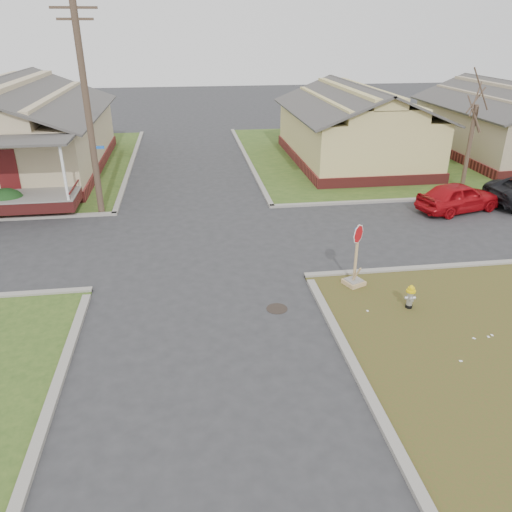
{
  "coord_description": "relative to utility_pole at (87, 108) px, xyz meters",
  "views": [
    {
      "loc": [
        -0.25,
        -13.27,
        7.8
      ],
      "look_at": [
        1.77,
        1.0,
        1.1
      ],
      "focal_mm": 35.0,
      "sensor_mm": 36.0,
      "label": 1
    }
  ],
  "objects": [
    {
      "name": "stop_sign",
      "position": [
        9.16,
        -8.3,
        -4.16
      ],
      "size": [
        0.6,
        0.59,
        2.12
      ],
      "rotation": [
        0.0,
        0.0,
        0.39
      ],
      "color": "tan",
      "rests_on": "ground"
    },
    {
      "name": "utility_pole",
      "position": [
        0.0,
        0.0,
        0.0
      ],
      "size": [
        1.8,
        0.28,
        9.0
      ],
      "color": "#49372A",
      "rests_on": "ground"
    },
    {
      "name": "side_house_yellow",
      "position": [
        14.2,
        7.6,
        -2.47
      ],
      "size": [
        7.6,
        11.6,
        4.7
      ],
      "color": "maroon",
      "rests_on": "ground"
    },
    {
      "name": "red_sedan",
      "position": [
        16.14,
        -1.97,
        -3.99
      ],
      "size": [
        4.24,
        2.56,
        1.35
      ],
      "primitive_type": "imported",
      "rotation": [
        0.0,
        0.0,
        1.83
      ],
      "color": "#AB0C13",
      "rests_on": "ground"
    },
    {
      "name": "manhole",
      "position": [
        6.4,
        -9.4,
        -4.66
      ],
      "size": [
        0.64,
        0.64,
        0.01
      ],
      "primitive_type": "cylinder",
      "color": "black",
      "rests_on": "ground"
    },
    {
      "name": "side_house_tan",
      "position": [
        24.2,
        7.6,
        -2.47
      ],
      "size": [
        7.6,
        11.6,
        4.7
      ],
      "color": "maroon",
      "rests_on": "ground"
    },
    {
      "name": "ground",
      "position": [
        4.2,
        -8.9,
        -4.66
      ],
      "size": [
        120.0,
        120.0,
        0.0
      ],
      "primitive_type": "plane",
      "color": "#2D2D2F",
      "rests_on": "ground"
    },
    {
      "name": "tree_mid_right",
      "position": [
        18.2,
        1.3,
        -2.51
      ],
      "size": [
        0.22,
        0.22,
        4.2
      ],
      "primitive_type": "cylinder",
      "color": "#49372A",
      "rests_on": "verge_far_right"
    },
    {
      "name": "curbs",
      "position": [
        4.2,
        -3.9,
        -4.66
      ],
      "size": [
        80.0,
        40.0,
        0.12
      ],
      "primitive_type": null,
      "color": "gray",
      "rests_on": "ground"
    },
    {
      "name": "fire_hydrant",
      "position": [
        10.34,
        -9.96,
        -4.2
      ],
      "size": [
        0.28,
        0.28,
        0.76
      ],
      "rotation": [
        0.0,
        0.0,
        -0.14
      ],
      "color": "black",
      "rests_on": "ground"
    },
    {
      "name": "corner_house",
      "position": [
        -5.8,
        7.78,
        -2.38
      ],
      "size": [
        10.1,
        15.5,
        5.3
      ],
      "color": "maroon",
      "rests_on": "ground"
    },
    {
      "name": "hedge_right",
      "position": [
        -4.1,
        0.37,
        -4.03
      ],
      "size": [
        1.51,
        1.24,
        1.15
      ],
      "primitive_type": "ellipsoid",
      "color": "black",
      "rests_on": "verge_far_left"
    }
  ]
}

